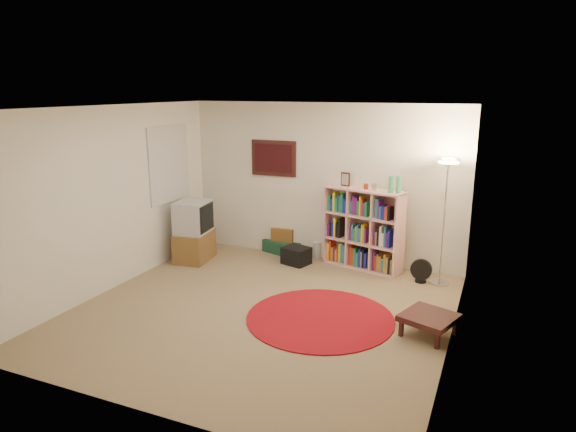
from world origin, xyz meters
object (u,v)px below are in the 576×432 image
bookshelf (363,230)px  floor_lamp (447,180)px  tv_stand (194,232)px  suitcase (284,246)px  side_table (429,318)px  floor_fan (421,271)px

bookshelf → floor_lamp: bearing=4.1°
tv_stand → bookshelf: bearing=8.6°
tv_stand → suitcase: size_ratio=1.33×
tv_stand → side_table: size_ratio=1.41×
side_table → tv_stand: bearing=162.9°
bookshelf → floor_lamp: size_ratio=0.83×
floor_fan → tv_stand: bearing=-174.7°
suitcase → floor_fan: bearing=5.3°
bookshelf → suitcase: 1.51m
bookshelf → floor_fan: bearing=-2.3°
bookshelf → suitcase: (-1.41, 0.21, -0.50)m
bookshelf → tv_stand: bookshelf is taller
floor_lamp → tv_stand: floor_lamp is taller
bookshelf → floor_fan: bookshelf is taller
bookshelf → suitcase: size_ratio=2.03×
floor_lamp → floor_fan: bearing=-165.8°
floor_lamp → suitcase: size_ratio=2.46×
bookshelf → side_table: bookshelf is taller
tv_stand → side_table: (3.87, -1.19, -0.26)m
floor_lamp → tv_stand: 3.95m
floor_fan → side_table: (0.34, -1.62, 0.04)m
suitcase → side_table: side_table is taller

